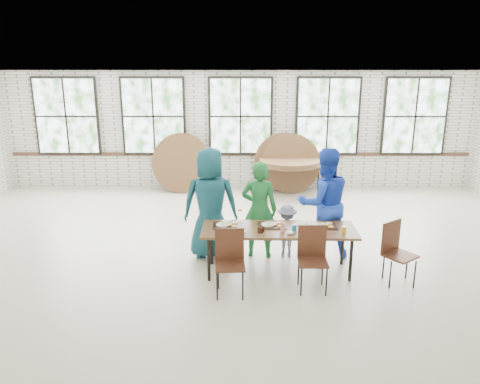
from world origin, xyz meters
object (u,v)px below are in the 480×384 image
object	(u,v)px
dining_table	(279,232)
chair_near_right	(312,252)
chair_near_left	(230,256)
storage_table	(290,167)

from	to	relation	value
dining_table	chair_near_right	bearing A→B (deg)	-47.05
chair_near_left	storage_table	bearing A→B (deg)	72.01
chair_near_left	storage_table	xyz separation A→B (m)	(1.37, 5.17, 0.13)
chair_near_left	chair_near_right	xyz separation A→B (m)	(1.21, 0.13, 0.00)
chair_near_left	storage_table	size ratio (longest dim) A/B	0.52
storage_table	dining_table	bearing A→B (deg)	-101.32
chair_near_right	storage_table	distance (m)	5.04
chair_near_right	chair_near_left	bearing A→B (deg)	-172.41
chair_near_left	chair_near_right	bearing A→B (deg)	3.17
chair_near_left	chair_near_right	distance (m)	1.21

